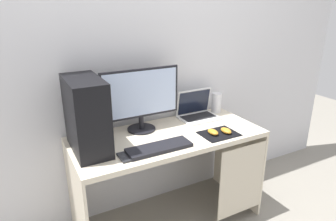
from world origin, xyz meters
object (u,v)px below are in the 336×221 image
monitor (141,98)px  keyboard (159,148)px  pc_tower (86,115)px  laptop (197,112)px  speaker (216,103)px  cell_phone (125,157)px  mouse_left (213,132)px  mouse_right (226,131)px

monitor → keyboard: bearing=-94.2°
pc_tower → laptop: 0.94m
laptop → speaker: bearing=8.9°
cell_phone → speaker: bearing=22.0°
pc_tower → mouse_left: (0.82, -0.19, -0.21)m
cell_phone → monitor: bearing=52.7°
pc_tower → speaker: pc_tower is taller
monitor → keyboard: (-0.02, -0.33, -0.23)m
mouse_left → pc_tower: bearing=166.9°
pc_tower → monitor: (0.41, 0.12, 0.01)m
keyboard → mouse_left: (0.43, 0.02, 0.01)m
monitor → mouse_right: monitor is taller
laptop → cell_phone: 0.83m
keyboard → cell_phone: (-0.23, -0.00, -0.01)m
speaker → cell_phone: (-0.96, -0.39, -0.08)m
mouse_left → cell_phone: bearing=-178.2°
mouse_right → pc_tower: bearing=166.7°
keyboard → speaker: bearing=28.0°
speaker → mouse_left: speaker is taller
mouse_right → keyboard: bearing=179.5°
laptop → keyboard: 0.63m
pc_tower → cell_phone: 0.35m
monitor → mouse_left: size_ratio=5.99×
pc_tower → cell_phone: bearing=-52.9°
keyboard → mouse_left: bearing=2.7°
laptop → speaker: size_ratio=1.85×
cell_phone → laptop: bearing=25.4°
speaker → mouse_left: 0.48m
monitor → laptop: monitor is taller
monitor → laptop: 0.53m
laptop → mouse_right: size_ratio=3.20×
mouse_right → cell_phone: (-0.75, 0.00, -0.02)m
keyboard → mouse_right: (0.52, -0.00, 0.01)m
speaker → cell_phone: bearing=-158.0°
keyboard → cell_phone: bearing=-179.9°
speaker → keyboard: size_ratio=0.39×
pc_tower → monitor: 0.43m
laptop → keyboard: (-0.52, -0.35, -0.03)m
pc_tower → mouse_left: size_ratio=4.79×
pc_tower → laptop: (0.91, 0.14, -0.18)m
pc_tower → keyboard: (0.39, -0.21, -0.22)m
monitor → mouse_right: size_ratio=5.99×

